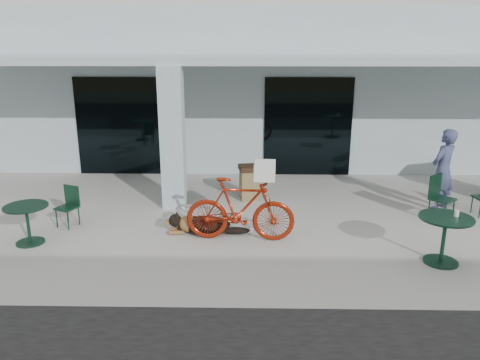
{
  "coord_description": "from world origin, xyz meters",
  "views": [
    {
      "loc": [
        0.18,
        -7.79,
        3.62
      ],
      "look_at": [
        0.01,
        1.01,
        1.0
      ],
      "focal_mm": 35.0,
      "sensor_mm": 36.0,
      "label": 1
    }
  ],
  "objects_px": {
    "cafe_chair_near": "(67,207)",
    "person": "(443,170)",
    "trash_receptacle": "(249,182)",
    "dog": "(204,223)",
    "cafe_table_near": "(28,225)",
    "cafe_chair_far_a": "(442,198)",
    "cafe_table_far": "(443,240)",
    "bicycle": "(240,209)"
  },
  "relations": [
    {
      "from": "cafe_table_far",
      "to": "bicycle",
      "type": "bearing_deg",
      "value": 165.31
    },
    {
      "from": "cafe_table_near",
      "to": "person",
      "type": "distance_m",
      "value": 8.61
    },
    {
      "from": "cafe_table_near",
      "to": "cafe_chair_far_a",
      "type": "bearing_deg",
      "value": 9.38
    },
    {
      "from": "cafe_chair_near",
      "to": "person",
      "type": "height_order",
      "value": "person"
    },
    {
      "from": "person",
      "to": "cafe_table_near",
      "type": "bearing_deg",
      "value": -24.29
    },
    {
      "from": "person",
      "to": "trash_receptacle",
      "type": "relative_size",
      "value": 2.21
    },
    {
      "from": "person",
      "to": "trash_receptacle",
      "type": "bearing_deg",
      "value": -46.05
    },
    {
      "from": "cafe_chair_near",
      "to": "cafe_chair_far_a",
      "type": "relative_size",
      "value": 0.86
    },
    {
      "from": "cafe_table_near",
      "to": "trash_receptacle",
      "type": "relative_size",
      "value": 0.96
    },
    {
      "from": "cafe_table_far",
      "to": "person",
      "type": "distance_m",
      "value": 2.92
    },
    {
      "from": "cafe_chair_far_a",
      "to": "person",
      "type": "bearing_deg",
      "value": 31.08
    },
    {
      "from": "bicycle",
      "to": "person",
      "type": "distance_m",
      "value": 4.79
    },
    {
      "from": "cafe_chair_near",
      "to": "trash_receptacle",
      "type": "relative_size",
      "value": 1.01
    },
    {
      "from": "dog",
      "to": "trash_receptacle",
      "type": "bearing_deg",
      "value": 64.79
    },
    {
      "from": "cafe_chair_far_a",
      "to": "person",
      "type": "height_order",
      "value": "person"
    },
    {
      "from": "cafe_table_near",
      "to": "person",
      "type": "bearing_deg",
      "value": 13.74
    },
    {
      "from": "cafe_chair_near",
      "to": "person",
      "type": "distance_m",
      "value": 8.04
    },
    {
      "from": "cafe_chair_near",
      "to": "cafe_chair_far_a",
      "type": "bearing_deg",
      "value": 27.43
    },
    {
      "from": "dog",
      "to": "cafe_chair_near",
      "type": "distance_m",
      "value": 2.81
    },
    {
      "from": "dog",
      "to": "cafe_table_near",
      "type": "bearing_deg",
      "value": -172.5
    },
    {
      "from": "bicycle",
      "to": "cafe_table_far",
      "type": "xyz_separation_m",
      "value": [
        3.43,
        -0.9,
        -0.2
      ]
    },
    {
      "from": "cafe_chair_near",
      "to": "person",
      "type": "relative_size",
      "value": 0.45
    },
    {
      "from": "trash_receptacle",
      "to": "dog",
      "type": "bearing_deg",
      "value": -113.11
    },
    {
      "from": "cafe_table_near",
      "to": "bicycle",
      "type": "bearing_deg",
      "value": 3.5
    },
    {
      "from": "cafe_table_far",
      "to": "cafe_chair_far_a",
      "type": "distance_m",
      "value": 2.14
    },
    {
      "from": "cafe_chair_far_a",
      "to": "dog",
      "type": "bearing_deg",
      "value": 148.75
    },
    {
      "from": "bicycle",
      "to": "cafe_chair_far_a",
      "type": "distance_m",
      "value": 4.34
    },
    {
      "from": "bicycle",
      "to": "cafe_chair_near",
      "type": "distance_m",
      "value": 3.57
    },
    {
      "from": "dog",
      "to": "cafe_chair_far_a",
      "type": "bearing_deg",
      "value": 7.15
    },
    {
      "from": "bicycle",
      "to": "cafe_chair_far_a",
      "type": "relative_size",
      "value": 2.13
    },
    {
      "from": "cafe_table_near",
      "to": "person",
      "type": "xyz_separation_m",
      "value": [
        8.34,
        2.04,
        0.54
      ]
    },
    {
      "from": "trash_receptacle",
      "to": "cafe_table_far",
      "type": "bearing_deg",
      "value": -45.36
    },
    {
      "from": "bicycle",
      "to": "cafe_table_near",
      "type": "height_order",
      "value": "bicycle"
    },
    {
      "from": "bicycle",
      "to": "cafe_table_far",
      "type": "bearing_deg",
      "value": -101.02
    },
    {
      "from": "cafe_chair_near",
      "to": "cafe_table_far",
      "type": "xyz_separation_m",
      "value": [
        6.94,
        -1.5,
        0.0
      ]
    },
    {
      "from": "trash_receptacle",
      "to": "cafe_table_near",
      "type": "bearing_deg",
      "value": -147.16
    },
    {
      "from": "dog",
      "to": "cafe_table_near",
      "type": "xyz_separation_m",
      "value": [
        -3.19,
        -0.54,
        0.17
      ]
    },
    {
      "from": "dog",
      "to": "cafe_chair_near",
      "type": "xyz_separation_m",
      "value": [
        -2.79,
        0.3,
        0.21
      ]
    },
    {
      "from": "cafe_table_far",
      "to": "cafe_chair_far_a",
      "type": "xyz_separation_m",
      "value": [
        0.76,
        2.0,
        0.06
      ]
    },
    {
      "from": "bicycle",
      "to": "trash_receptacle",
      "type": "relative_size",
      "value": 2.48
    },
    {
      "from": "cafe_chair_near",
      "to": "cafe_table_far",
      "type": "bearing_deg",
      "value": 11.52
    },
    {
      "from": "cafe_chair_near",
      "to": "cafe_chair_far_a",
      "type": "height_order",
      "value": "cafe_chair_far_a"
    }
  ]
}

